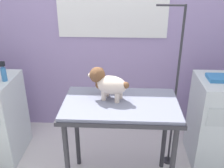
# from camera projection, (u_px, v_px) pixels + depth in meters

# --- Properties ---
(rear_wall_panel) EXTENTS (4.00, 0.11, 2.30)m
(rear_wall_panel) POSITION_uv_depth(u_px,v_px,m) (110.00, 37.00, 2.95)
(rear_wall_panel) COLOR #9A86B8
(rear_wall_panel) RESTS_ON ground
(grooming_table) EXTENTS (0.99, 0.58, 0.87)m
(grooming_table) POSITION_uv_depth(u_px,v_px,m) (120.00, 112.00, 2.19)
(grooming_table) COLOR #2D2D33
(grooming_table) RESTS_ON ground
(grooming_arm) EXTENTS (0.30, 0.11, 1.63)m
(grooming_arm) POSITION_uv_depth(u_px,v_px,m) (174.00, 99.00, 2.46)
(grooming_arm) COLOR #2D2D33
(grooming_arm) RESTS_ON ground
(dog) EXTENTS (0.36, 0.25, 0.27)m
(dog) POSITION_uv_depth(u_px,v_px,m) (107.00, 83.00, 2.16)
(dog) COLOR beige
(dog) RESTS_ON grooming_table
(spray_bottle_short) EXTENTS (0.05, 0.05, 0.20)m
(spray_bottle_short) POSITION_uv_depth(u_px,v_px,m) (4.00, 73.00, 2.48)
(spray_bottle_short) COLOR teal
(spray_bottle_short) RESTS_ON counter_left
(supply_tray) EXTENTS (0.24, 0.18, 0.04)m
(supply_tray) POSITION_uv_depth(u_px,v_px,m) (220.00, 78.00, 2.46)
(supply_tray) COLOR #3178BA
(supply_tray) RESTS_ON cabinet_right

